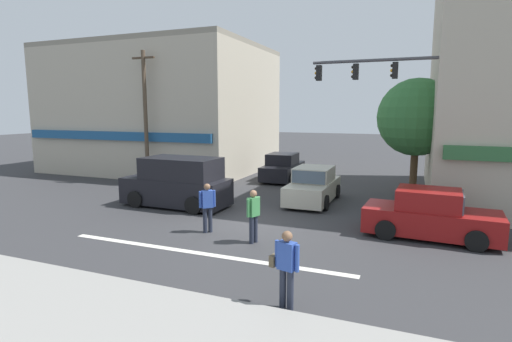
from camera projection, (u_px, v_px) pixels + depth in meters
ground_plane at (247, 222)px, 14.68m from camera, size 120.00×120.00×0.00m
lane_marking_stripe at (200, 253)px, 11.47m from camera, size 9.00×0.24×0.01m
building_left_block at (164, 109)px, 27.89m from camera, size 13.71×10.26×8.32m
street_tree at (417, 118)px, 17.77m from camera, size 3.46×3.46×5.50m
utility_pole_near_left at (146, 116)px, 21.88m from camera, size 1.40×0.22×7.28m
utility_pole_far_right at (488, 107)px, 18.75m from camera, size 1.40×0.22×8.17m
traffic_light_mast at (404, 104)px, 14.91m from camera, size 4.89×0.25×6.20m
sedan_waiting_far at (313, 186)px, 17.82m from camera, size 1.89×4.10×1.58m
van_crossing_rightbound at (178, 183)px, 16.99m from camera, size 4.64×2.11×2.11m
sedan_approaching_near at (283, 168)px, 23.58m from camera, size 1.99×4.16×1.58m
sedan_parked_curbside at (430, 216)px, 12.81m from camera, size 4.20×2.07×1.58m
pedestrian_foreground_with_bag at (286, 265)px, 8.13m from camera, size 0.67×0.42×1.67m
pedestrian_mid_crossing at (207, 205)px, 13.31m from camera, size 0.44×0.42×1.67m
pedestrian_far_side at (253, 213)px, 12.25m from camera, size 0.33×0.54×1.67m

